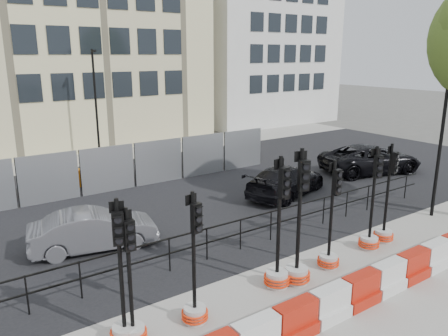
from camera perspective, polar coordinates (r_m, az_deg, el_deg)
ground at (r=12.65m, az=5.49°, el=-12.53°), size 120.00×120.00×0.00m
sidewalk_near at (r=10.85m, az=16.28°, el=-18.04°), size 40.00×6.00×0.02m
road at (r=18.11m, az=-8.96°, el=-4.00°), size 40.00×14.00×0.03m
sidewalk_far at (r=26.24m, az=-17.64°, el=1.34°), size 40.00×4.00×0.02m
building_cream at (r=32.06m, az=-18.79°, el=19.78°), size 15.00×10.06×18.00m
building_white at (r=39.09m, az=4.01°, el=17.98°), size 12.00×9.06×16.00m
kerb_railing at (r=13.20m, az=2.17°, el=-7.96°), size 18.00×0.04×1.00m
heras_fencing at (r=20.12m, az=-13.69°, el=-0.26°), size 14.33×1.72×2.00m
lamp_post_far at (r=24.90m, az=-16.39°, el=8.27°), size 0.12×0.56×6.00m
lamp_post_near at (r=17.06m, az=26.69°, el=4.56°), size 0.12×0.56×6.00m
barrier_row at (r=10.77m, az=15.56°, el=-16.04°), size 12.55×0.50×0.80m
traffic_signal_a at (r=9.55m, az=-11.88°, el=-18.40°), size 0.58×0.58×2.94m
traffic_signal_b at (r=9.50m, az=-12.92°, el=-17.67°), size 0.62×0.62×3.13m
traffic_signal_c at (r=9.96m, az=-3.83°, el=-16.43°), size 0.60×0.60×3.04m
traffic_signal_d at (r=11.28m, az=7.11°, el=-11.47°), size 0.68×0.68×3.44m
traffic_signal_e at (r=11.53m, az=9.58°, el=-11.39°), size 0.71×0.71×3.59m
traffic_signal_f at (r=12.50m, az=13.68°, el=-9.50°), size 0.61×0.61×3.09m
traffic_signal_g at (r=14.00m, az=18.58°, el=-7.51°), size 0.63×0.63×3.20m
traffic_signal_h at (r=14.67m, az=20.28°, el=-6.66°), size 0.63×0.63×3.17m
car_b at (r=13.86m, az=-16.62°, el=-7.77°), size 2.82×4.28×1.24m
car_c at (r=18.42m, az=8.10°, el=-1.62°), size 4.38×5.45×1.28m
car_d at (r=22.87m, az=18.61°, el=1.14°), size 5.01×6.30×1.41m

